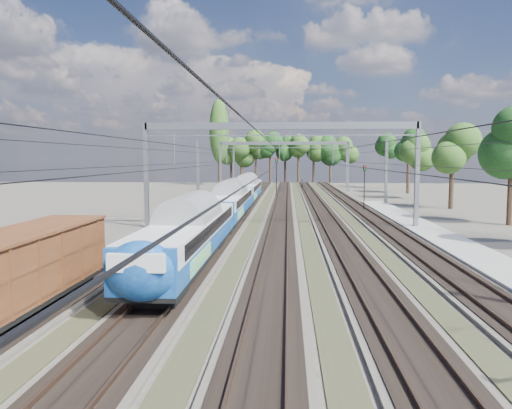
# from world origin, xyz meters

# --- Properties ---
(ground) EXTENTS (220.00, 220.00, 0.00)m
(ground) POSITION_xyz_m (0.00, 0.00, 0.00)
(ground) COLOR #47423A
(ground) RESTS_ON ground
(track_bed) EXTENTS (21.00, 130.00, 0.34)m
(track_bed) POSITION_xyz_m (-0.00, 45.00, 0.10)
(track_bed) COLOR #47423A
(track_bed) RESTS_ON ground
(platform) EXTENTS (3.00, 70.00, 0.30)m
(platform) POSITION_xyz_m (12.00, 20.00, 0.15)
(platform) COLOR gray
(platform) RESTS_ON ground
(catenary) EXTENTS (25.65, 130.00, 9.00)m
(catenary) POSITION_xyz_m (0.33, 52.69, 6.40)
(catenary) COLOR gray
(catenary) RESTS_ON ground
(tree_belt) EXTENTS (39.62, 101.06, 12.17)m
(tree_belt) POSITION_xyz_m (7.42, 95.96, 7.83)
(tree_belt) COLOR black
(tree_belt) RESTS_ON ground
(poplar) EXTENTS (4.40, 4.40, 19.04)m
(poplar) POSITION_xyz_m (-14.50, 98.00, 11.89)
(poplar) COLOR black
(poplar) RESTS_ON ground
(emu_train) EXTENTS (2.70, 57.28, 3.95)m
(emu_train) POSITION_xyz_m (-4.50, 32.56, 2.33)
(emu_train) COLOR black
(emu_train) RESTS_ON ground
(freight_boxcar) EXTENTS (2.57, 12.40, 3.20)m
(freight_boxcar) POSITION_xyz_m (-9.00, 3.96, 1.95)
(freight_boxcar) COLOR black
(freight_boxcar) RESTS_ON ground
(worker) EXTENTS (0.58, 0.75, 1.83)m
(worker) POSITION_xyz_m (3.61, 87.08, 0.92)
(worker) COLOR black
(worker) RESTS_ON ground
(signal_near) EXTENTS (0.41, 0.38, 6.03)m
(signal_near) POSITION_xyz_m (-0.98, 62.88, 3.82)
(signal_near) COLOR black
(signal_near) RESTS_ON ground
(signal_far) EXTENTS (0.36, 0.33, 5.21)m
(signal_far) POSITION_xyz_m (9.36, 44.46, 3.29)
(signal_far) COLOR black
(signal_far) RESTS_ON ground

